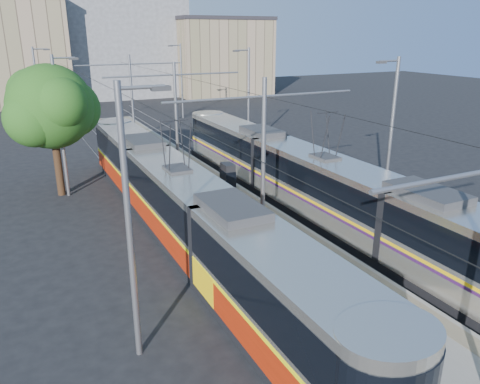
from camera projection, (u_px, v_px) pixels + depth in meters
ground at (379, 323)px, 15.45m from camera, size 160.00×160.00×0.00m
platform at (194, 181)px, 29.82m from camera, size 4.00×50.00×0.30m
tactile_strip_left at (172, 181)px, 29.16m from camera, size 0.70×50.00×0.01m
tactile_strip_right at (215, 175)px, 30.38m from camera, size 0.70×50.00×0.01m
rails at (194, 183)px, 29.86m from camera, size 8.71×70.00×0.03m
tram_left at (179, 203)px, 21.39m from camera, size 2.43×28.55×5.50m
tram_right at (323, 186)px, 23.36m from camera, size 2.43×31.88×5.50m
catenary at (210, 119)px, 25.99m from camera, size 9.20×70.00×7.00m
street_lamps at (171, 109)px, 31.91m from camera, size 15.18×38.22×8.00m
shelter at (228, 181)px, 25.48m from camera, size 0.63×0.98×2.11m
tree at (56, 107)px, 26.34m from camera, size 5.19×4.80×7.54m
building_centre at (117, 37)px, 69.53m from camera, size 18.36×14.28×16.83m
building_right at (219, 56)px, 71.20m from camera, size 14.28×10.20×11.32m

